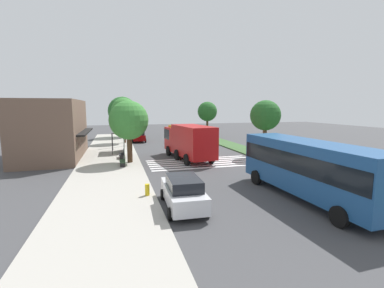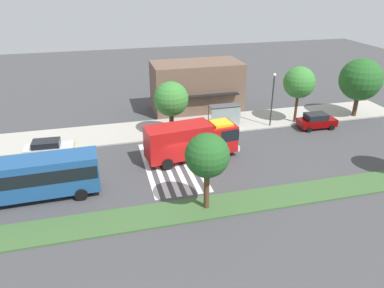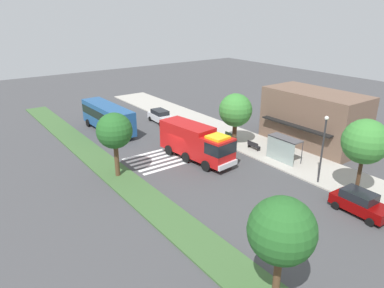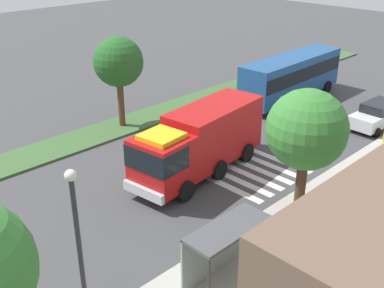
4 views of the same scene
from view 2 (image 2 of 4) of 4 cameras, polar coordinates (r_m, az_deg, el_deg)
name	(u,v)px [view 2 (image 2 of 4)]	position (r m, az deg, el deg)	size (l,w,h in m)	color
ground_plane	(179,165)	(35.16, -2.02, -3.19)	(120.00, 120.00, 0.00)	#424244
sidewalk	(162,129)	(43.06, -4.64, 2.33)	(60.00, 5.84, 0.14)	#ADA89E
median_strip	(200,208)	(28.91, 1.30, -9.88)	(60.00, 3.00, 0.14)	#3D6033
crosswalk	(172,165)	(35.03, -3.15, -3.32)	(4.95, 10.81, 0.01)	silver
fire_truck	(193,139)	(35.45, 0.19, 0.71)	(9.26, 3.66, 3.63)	#B71414
parked_car_west	(49,148)	(38.82, -21.15, -0.65)	(4.68, 2.23, 1.76)	silver
parked_car_mid	(317,121)	(45.34, 18.61, 3.40)	(4.39, 2.20, 1.80)	#720505
transit_bus	(30,176)	(31.74, -23.62, -4.55)	(10.50, 3.07, 3.48)	navy
bus_stop_shelter	(225,112)	(43.04, 5.12, 4.90)	(3.50, 1.40, 2.46)	#4C4C51
bench_near_shelter	(192,126)	(42.37, -0.05, 2.79)	(1.60, 0.50, 0.90)	black
bench_west_of_shelter	(159,129)	(41.65, -5.17, 2.28)	(1.60, 0.50, 0.90)	#2D472D
street_lamp	(273,95)	(43.46, 12.30, 7.30)	(0.36, 0.36, 6.23)	#2D2D30
storefront_building	(197,86)	(48.52, 0.70, 8.85)	(11.34, 6.47, 6.23)	brown
sidewalk_tree_far_west	(171,99)	(39.99, -3.24, 6.89)	(3.75, 3.75, 5.97)	#47301E
sidewalk_tree_west	(299,83)	(45.07, 16.16, 9.06)	(3.66, 3.66, 6.69)	#47301E
sidewalk_tree_center	(361,80)	(49.76, 24.50, 9.00)	(5.05, 5.05, 7.17)	#47301E
median_tree_far_west	(207,156)	(26.73, 2.36, -1.85)	(3.29, 3.29, 6.09)	#513823
fire_hydrant	(74,143)	(40.29, -17.70, 0.16)	(0.28, 0.28, 0.70)	gold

